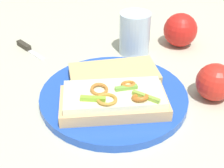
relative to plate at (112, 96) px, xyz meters
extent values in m
plane|color=#B8B8A0|center=(0.00, 0.00, -0.01)|extent=(2.00, 2.00, 0.00)
cylinder|color=blue|center=(0.00, 0.00, 0.00)|extent=(0.28, 0.28, 0.02)
cube|color=tan|center=(0.00, -0.04, 0.02)|extent=(0.20, 0.11, 0.02)
cube|color=#ECEABF|center=(0.00, -0.04, 0.04)|extent=(0.18, 0.10, 0.01)
torus|color=#C67028|center=(0.03, -0.03, 0.05)|extent=(0.03, 0.03, 0.01)
torus|color=#BA8432|center=(-0.01, -0.07, 0.04)|extent=(0.04, 0.04, 0.01)
torus|color=#B16D2D|center=(-0.02, -0.04, 0.04)|extent=(0.04, 0.04, 0.01)
torus|color=#C06926|center=(0.04, -0.07, 0.05)|extent=(0.04, 0.04, 0.02)
cube|color=#89B935|center=(-0.03, -0.07, 0.05)|extent=(0.04, 0.01, 0.01)
cube|color=#71A942|center=(0.02, -0.04, 0.05)|extent=(0.04, 0.02, 0.01)
cube|color=#8BB541|center=(0.05, -0.06, 0.05)|extent=(0.05, 0.03, 0.01)
cube|color=tan|center=(0.00, 0.04, 0.02)|extent=(0.19, 0.12, 0.02)
sphere|color=red|center=(0.19, 0.01, 0.03)|extent=(0.08, 0.08, 0.07)
sphere|color=red|center=(0.16, 0.23, 0.03)|extent=(0.09, 0.09, 0.08)
cylinder|color=silver|center=(0.05, 0.19, 0.04)|extent=(0.07, 0.07, 0.10)
cube|color=silver|center=(-0.18, 0.17, -0.01)|extent=(0.05, 0.05, 0.00)
cube|color=#332F26|center=(-0.22, 0.21, 0.00)|extent=(0.04, 0.04, 0.01)
camera|label=1|loc=(0.00, -0.48, 0.36)|focal=50.47mm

